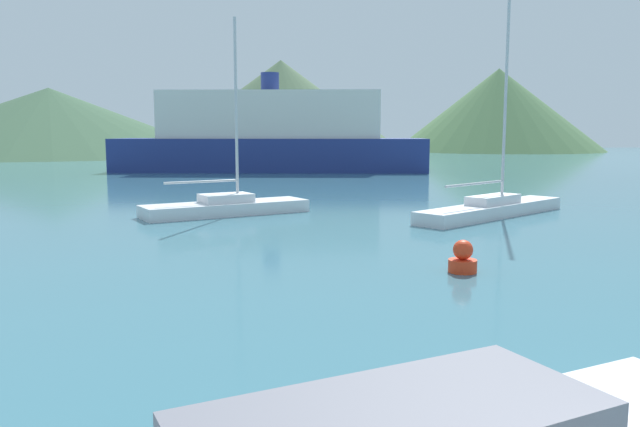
% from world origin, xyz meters
% --- Properties ---
extents(sailboat_inner, '(7.13, 3.97, 8.00)m').
position_xyz_m(sailboat_inner, '(-2.52, 23.48, 0.37)').
color(sailboat_inner, silver).
rests_on(sailboat_inner, ground_plane).
extents(sailboat_middle, '(8.30, 5.86, 11.45)m').
position_xyz_m(sailboat_middle, '(8.03, 20.64, 0.43)').
color(sailboat_middle, silver).
rests_on(sailboat_middle, ground_plane).
extents(ferry_distant, '(27.53, 12.33, 8.48)m').
position_xyz_m(ferry_distant, '(3.20, 52.06, 3.02)').
color(ferry_distant, navy).
rests_on(ferry_distant, ground_plane).
extents(buoy_marker, '(0.69, 0.69, 0.80)m').
position_xyz_m(buoy_marker, '(2.41, 11.44, 0.33)').
color(buoy_marker, red).
rests_on(buoy_marker, ground_plane).
extents(hill_central, '(53.06, 53.06, 10.12)m').
position_xyz_m(hill_central, '(-24.24, 100.58, 5.06)').
color(hill_central, '#38563D').
rests_on(hill_central, ground_plane).
extents(hill_east, '(41.84, 41.84, 15.25)m').
position_xyz_m(hill_east, '(11.73, 101.93, 7.62)').
color(hill_east, '#4C6647').
rests_on(hill_east, ground_plane).
extents(hill_far_east, '(37.45, 37.45, 14.86)m').
position_xyz_m(hill_far_east, '(51.87, 103.26, 7.43)').
color(hill_far_east, '#476B42').
rests_on(hill_far_east, ground_plane).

